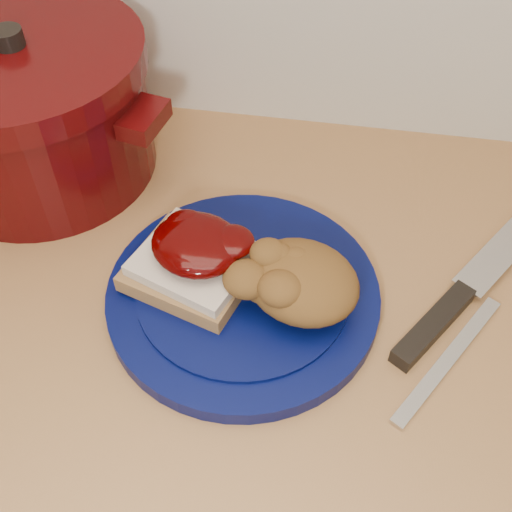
% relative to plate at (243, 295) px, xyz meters
% --- Properties ---
extents(base_cabinet, '(4.00, 0.60, 0.86)m').
position_rel_plate_xyz_m(base_cabinet, '(0.01, 0.01, -0.48)').
color(base_cabinet, beige).
rests_on(base_cabinet, floor).
extents(plate, '(0.37, 0.37, 0.02)m').
position_rel_plate_xyz_m(plate, '(0.00, 0.00, 0.00)').
color(plate, '#040A3D').
rests_on(plate, wood_countertop).
extents(sandwich, '(0.14, 0.13, 0.06)m').
position_rel_plate_xyz_m(sandwich, '(-0.05, 0.01, 0.04)').
color(sandwich, olive).
rests_on(sandwich, plate).
extents(stuffing_mound, '(0.14, 0.14, 0.06)m').
position_rel_plate_xyz_m(stuffing_mound, '(0.06, -0.01, 0.04)').
color(stuffing_mound, brown).
rests_on(stuffing_mound, plate).
extents(chef_knife, '(0.20, 0.28, 0.02)m').
position_rel_plate_xyz_m(chef_knife, '(0.22, 0.03, -0.00)').
color(chef_knife, black).
rests_on(chef_knife, wood_countertop).
extents(butter_knife, '(0.11, 0.16, 0.00)m').
position_rel_plate_xyz_m(butter_knife, '(0.21, -0.04, -0.01)').
color(butter_knife, silver).
rests_on(butter_knife, wood_countertop).
extents(dutch_oven, '(0.34, 0.34, 0.18)m').
position_rel_plate_xyz_m(dutch_oven, '(-0.28, 0.17, 0.07)').
color(dutch_oven, '#3A0506').
rests_on(dutch_oven, wood_countertop).
extents(pepper_grinder, '(0.06, 0.06, 0.13)m').
position_rel_plate_xyz_m(pepper_grinder, '(-0.27, 0.22, 0.06)').
color(pepper_grinder, black).
rests_on(pepper_grinder, wood_countertop).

